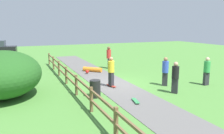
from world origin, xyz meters
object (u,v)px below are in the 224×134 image
bush_large (2,74)px  bystander_black (175,76)px  skater_riding (111,70)px  skater_fallen (92,70)px  bystander_blue (165,70)px  trash_bin (95,89)px  skateboard_loose (136,101)px  bystander_green (207,70)px  bystander_red (109,56)px

bush_large → bystander_black: bush_large is taller
skater_riding → skater_fallen: size_ratio=1.25×
bystander_blue → trash_bin: bearing=-174.7°
skateboard_loose → bystander_black: bearing=9.9°
skater_riding → bystander_green: 5.90m
bush_large → bystander_blue: bush_large is taller
bush_large → bystander_green: (11.44, -2.44, -0.23)m
skater_fallen → skateboard_loose: (-0.31, -7.67, -0.11)m
bystander_red → bystander_blue: bystander_red is taller
trash_bin → skater_fallen: bearing=73.3°
trash_bin → bush_large: bearing=155.5°
bystander_black → bystander_green: bystander_green is taller
bush_large → skater_fallen: size_ratio=3.22×
bystander_red → bystander_blue: size_ratio=1.06×
bystander_red → bush_large: bearing=-147.8°
skater_riding → skateboard_loose: (0.01, -3.01, -0.94)m
trash_bin → skateboard_loose: 2.20m
bush_large → bystander_black: size_ratio=2.67×
bystander_red → bystander_green: bearing=-65.3°
skater_riding → skateboard_loose: size_ratio=2.19×
bystander_red → bystander_green: 8.24m
trash_bin → skater_fallen: size_ratio=0.62×
bush_large → bystander_red: bearing=32.2°
skater_riding → bystander_green: bearing=-19.0°
skater_fallen → bystander_green: size_ratio=0.83×
skateboard_loose → bystander_red: size_ratio=0.44×
bystander_black → skateboard_loose: bearing=-170.1°
bush_large → skater_riding: 5.89m
bystander_green → trash_bin: bearing=176.3°
bush_large → bystander_black: 9.09m
skater_riding → skater_fallen: skater_riding is taller
skater_riding → bystander_red: bystander_red is taller
trash_bin → skater_riding: (1.51, 1.46, 0.58)m
skateboard_loose → bystander_green: size_ratio=0.47×
bush_large → bystander_green: size_ratio=2.66×
bush_large → trash_bin: 4.84m
skater_fallen → skateboard_loose: skater_fallen is taller
bystander_green → bystander_blue: bystander_blue is taller
skateboard_loose → bystander_red: (2.13, 8.57, 0.97)m
skater_riding → bush_large: bearing=174.9°
bystander_red → bystander_black: bearing=-86.1°
skateboard_loose → bystander_black: size_ratio=0.47×
bystander_black → bystander_red: bystander_red is taller
bush_large → bystander_red: 9.46m
trash_bin → skater_riding: size_ratio=0.50×
skateboard_loose → bystander_black: (2.69, 0.47, 0.88)m
skater_riding → skateboard_loose: 3.15m
bystander_black → bystander_red: bearing=93.9°
skater_riding → bystander_black: 3.70m
skater_fallen → bystander_green: 8.46m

